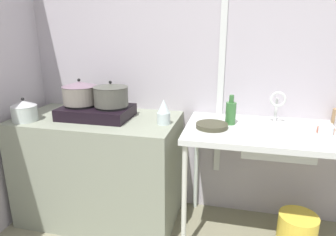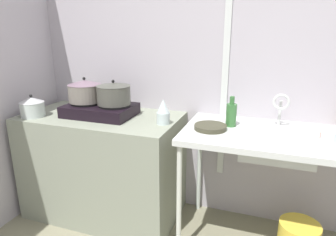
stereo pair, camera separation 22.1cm
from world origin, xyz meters
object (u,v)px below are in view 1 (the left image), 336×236
at_px(stove, 97,111).
at_px(cup_by_rack, 326,131).
at_px(faucet, 278,102).
at_px(pot_on_left_burner, 80,93).
at_px(percolator, 164,112).
at_px(small_bowl_on_drainboard, 325,131).
at_px(sink_basin, 276,141).
at_px(frying_pan, 212,126).
at_px(pot_on_right_burner, 111,95).
at_px(pot_beside_stove, 24,111).
at_px(bucket_on_floor, 297,231).
at_px(bottle_by_sink, 231,112).

xyz_separation_m(stove, cup_by_rack, (1.64, -0.05, -0.01)).
bearing_deg(faucet, pot_on_left_burner, -173.40).
height_order(percolator, small_bowl_on_drainboard, percolator).
bearing_deg(cup_by_rack, small_bowl_on_drainboard, 76.71).
bearing_deg(sink_basin, frying_pan, -174.31).
bearing_deg(stove, pot_on_right_burner, 0.00).
height_order(pot_beside_stove, cup_by_rack, pot_beside_stove).
bearing_deg(sink_basin, percolator, -177.63).
distance_m(stove, pot_beside_stove, 0.53).
height_order(pot_on_right_burner, small_bowl_on_drainboard, pot_on_right_burner).
height_order(pot_on_left_burner, pot_beside_stove, pot_on_left_burner).
height_order(stove, frying_pan, stove).
relative_size(sink_basin, bucket_on_floor, 1.67).
bearing_deg(cup_by_rack, percolator, 179.34).
bearing_deg(small_bowl_on_drainboard, frying_pan, -175.24).
height_order(faucet, bucket_on_floor, faucet).
bearing_deg(pot_on_left_burner, faucet, 6.60).
bearing_deg(bottle_by_sink, frying_pan, -135.18).
bearing_deg(cup_by_rack, bucket_on_floor, 171.25).
distance_m(cup_by_rack, bottle_by_sink, 0.63).
distance_m(pot_on_left_burner, bottle_by_sink, 1.17).
bearing_deg(pot_beside_stove, cup_by_rack, 3.98).
bearing_deg(percolator, frying_pan, -1.83).
bearing_deg(faucet, cup_by_rack, -38.00).
xyz_separation_m(pot_beside_stove, bottle_by_sink, (1.52, 0.27, 0.01)).
relative_size(small_bowl_on_drainboard, bottle_by_sink, 0.50).
bearing_deg(cup_by_rack, faucet, 142.00).
xyz_separation_m(stove, pot_on_right_burner, (0.13, 0.00, 0.14)).
relative_size(pot_on_right_burner, percolator, 1.43).
xyz_separation_m(pot_on_left_burner, pot_beside_stove, (-0.36, -0.20, -0.12)).
bearing_deg(pot_on_right_burner, faucet, 7.99).
relative_size(pot_on_left_burner, pot_on_right_burner, 1.01).
relative_size(stove, frying_pan, 2.41).
xyz_separation_m(pot_on_right_burner, pot_beside_stove, (-0.62, -0.20, -0.11)).
bearing_deg(pot_beside_stove, frying_pan, 6.11).
relative_size(frying_pan, bucket_on_floor, 0.81).
bearing_deg(frying_pan, percolator, 178.17).
height_order(small_bowl_on_drainboard, bucket_on_floor, small_bowl_on_drainboard).
bearing_deg(bottle_by_sink, pot_on_right_burner, -175.42).
xyz_separation_m(faucet, bucket_on_floor, (0.20, -0.21, -0.91)).
height_order(pot_on_right_burner, sink_basin, pot_on_right_burner).
relative_size(pot_on_left_burner, bottle_by_sink, 1.23).
bearing_deg(stove, bucket_on_floor, -1.43).
bearing_deg(bucket_on_floor, sink_basin, 171.06).
distance_m(faucet, small_bowl_on_drainboard, 0.37).
bearing_deg(pot_on_right_burner, stove, -180.00).
distance_m(pot_beside_stove, frying_pan, 1.41).
relative_size(pot_on_left_burner, frying_pan, 1.19).
xyz_separation_m(pot_on_right_burner, cup_by_rack, (1.51, -0.05, -0.16)).
bearing_deg(stove, pot_beside_stove, -157.89).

